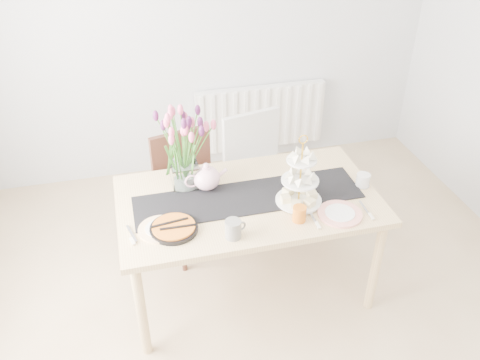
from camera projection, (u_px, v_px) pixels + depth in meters
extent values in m
plane|color=tan|center=(280.00, 353.00, 3.07)|extent=(4.50, 4.50, 0.00)
plane|color=#B5B7BA|center=(202.00, 28.00, 4.15)|extent=(4.00, 0.00, 4.00)
cube|color=white|center=(260.00, 117.00, 4.68)|extent=(1.20, 0.08, 0.60)
cube|color=tan|center=(248.00, 200.00, 3.13)|extent=(1.60, 0.90, 0.04)
cylinder|color=tan|center=(141.00, 310.00, 2.89)|extent=(0.06, 0.06, 0.71)
cylinder|color=tan|center=(376.00, 266.00, 3.18)|extent=(0.06, 0.06, 0.71)
cylinder|color=tan|center=(131.00, 228.00, 3.50)|extent=(0.06, 0.06, 0.71)
cylinder|color=tan|center=(329.00, 198.00, 3.79)|extent=(0.06, 0.06, 0.71)
cube|color=#3A1B15|center=(194.00, 198.00, 3.61)|extent=(0.54, 0.54, 0.04)
cube|color=#3A1B15|center=(181.00, 158.00, 3.63)|extent=(0.44, 0.15, 0.42)
cylinder|color=#3A1B15|center=(183.00, 247.00, 3.54)|extent=(0.04, 0.04, 0.44)
cylinder|color=#3A1B15|center=(229.00, 231.00, 3.69)|extent=(0.04, 0.04, 0.44)
cylinder|color=#3A1B15|center=(164.00, 218.00, 3.81)|extent=(0.04, 0.04, 0.44)
cylinder|color=#3A1B15|center=(208.00, 205.00, 3.95)|extent=(0.04, 0.04, 0.44)
cube|color=silver|center=(264.00, 179.00, 3.79)|extent=(0.55, 0.55, 0.04)
cube|color=silver|center=(251.00, 139.00, 3.81)|extent=(0.46, 0.14, 0.44)
cylinder|color=silver|center=(253.00, 225.00, 3.73)|extent=(0.04, 0.04, 0.45)
cylinder|color=silver|center=(295.00, 212.00, 3.86)|extent=(0.04, 0.04, 0.45)
cylinder|color=silver|center=(232.00, 199.00, 4.00)|extent=(0.04, 0.04, 0.45)
cylinder|color=silver|center=(271.00, 188.00, 4.13)|extent=(0.04, 0.04, 0.45)
cube|color=black|center=(248.00, 197.00, 3.12)|extent=(1.40, 0.35, 0.01)
cube|color=silver|center=(185.00, 175.00, 3.18)|extent=(0.17, 0.17, 0.17)
cylinder|color=gold|center=(301.00, 174.00, 2.97)|extent=(0.01, 0.01, 0.41)
cylinder|color=white|center=(298.00, 200.00, 3.08)|extent=(0.28, 0.28, 0.01)
cylinder|color=white|center=(300.00, 180.00, 3.00)|extent=(0.22, 0.22, 0.01)
cylinder|color=white|center=(302.00, 160.00, 2.92)|extent=(0.18, 0.18, 0.01)
cylinder|color=silver|center=(363.00, 180.00, 3.20)|extent=(0.11, 0.11, 0.09)
cylinder|color=black|center=(174.00, 229.00, 2.85)|extent=(0.27, 0.27, 0.02)
cylinder|color=orange|center=(174.00, 226.00, 2.84)|extent=(0.24, 0.24, 0.01)
cylinder|color=slate|center=(233.00, 229.00, 2.78)|extent=(0.11, 0.11, 0.11)
cylinder|color=orange|center=(299.00, 214.00, 2.91)|extent=(0.11, 0.11, 0.09)
cylinder|color=white|center=(160.00, 229.00, 2.86)|extent=(0.30, 0.30, 0.01)
cylinder|color=white|center=(340.00, 214.00, 2.98)|extent=(0.27, 0.27, 0.01)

